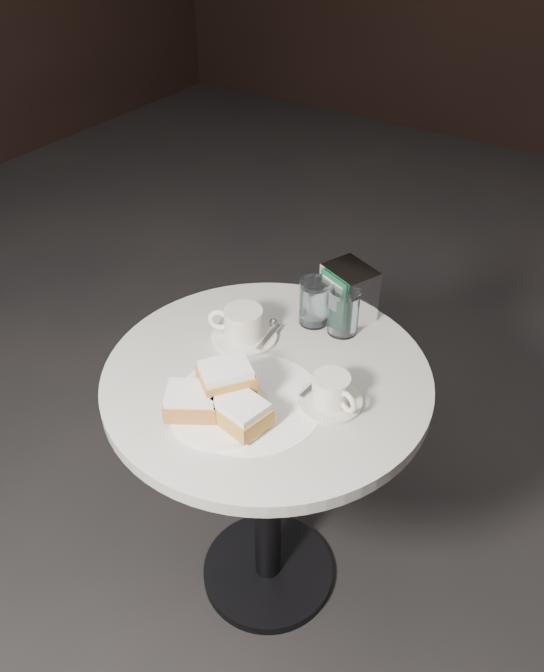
{
  "coord_description": "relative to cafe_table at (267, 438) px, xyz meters",
  "views": [
    {
      "loc": [
        0.58,
        -0.87,
        1.65
      ],
      "look_at": [
        0.0,
        0.02,
        0.83
      ],
      "focal_mm": 35.0,
      "sensor_mm": 36.0,
      "label": 1
    }
  ],
  "objects": [
    {
      "name": "coffee_cup_right",
      "position": [
        0.16,
        -0.01,
        0.23
      ],
      "size": [
        0.17,
        0.17,
        0.07
      ],
      "rotation": [
        0.0,
        0.0,
        -0.35
      ],
      "color": "beige",
      "rests_on": "cafe_table"
    },
    {
      "name": "coffee_cup_left",
      "position": [
        -0.11,
        0.07,
        0.23
      ],
      "size": [
        0.19,
        0.19,
        0.08
      ],
      "rotation": [
        0.0,
        0.0,
        0.37
      ],
      "color": "silver",
      "rests_on": "cafe_table"
    },
    {
      "name": "beignet_plate",
      "position": [
        -0.01,
        -0.16,
        0.23
      ],
      "size": [
        0.24,
        0.24,
        0.1
      ],
      "rotation": [
        0.0,
        0.0,
        0.23
      ],
      "color": "white",
      "rests_on": "cafe_table"
    },
    {
      "name": "cafe_table",
      "position": [
        0.0,
        0.0,
        0.0
      ],
      "size": [
        0.7,
        0.7,
        0.74
      ],
      "color": "black",
      "rests_on": "ground"
    },
    {
      "name": "napkin_dispenser",
      "position": [
        0.04,
        0.27,
        0.26
      ],
      "size": [
        0.14,
        0.13,
        0.13
      ],
      "rotation": [
        0.0,
        0.0,
        -0.4
      ],
      "color": "silver",
      "rests_on": "cafe_table"
    },
    {
      "name": "water_glass_right",
      "position": [
        0.06,
        0.22,
        0.25
      ],
      "size": [
        0.09,
        0.09,
        0.11
      ],
      "rotation": [
        0.0,
        0.0,
        0.35
      ],
      "color": "white",
      "rests_on": "cafe_table"
    },
    {
      "name": "sugar_spill",
      "position": [
        0.02,
        -0.09,
        0.2
      ],
      "size": [
        0.38,
        0.38,
        0.0
      ],
      "primitive_type": "cylinder",
      "rotation": [
        0.0,
        0.0,
        0.31
      ],
      "color": "white",
      "rests_on": "cafe_table"
    },
    {
      "name": "water_glass_left",
      "position": [
        -0.01,
        0.21,
        0.25
      ],
      "size": [
        0.08,
        0.08,
        0.11
      ],
      "rotation": [
        0.0,
        0.0,
        0.26
      ],
      "color": "white",
      "rests_on": "cafe_table"
    },
    {
      "name": "ground",
      "position": [
        0.0,
        0.0,
        -0.55
      ],
      "size": [
        7.0,
        7.0,
        0.0
      ],
      "primitive_type": "plane",
      "color": "black",
      "rests_on": "ground"
    }
  ]
}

